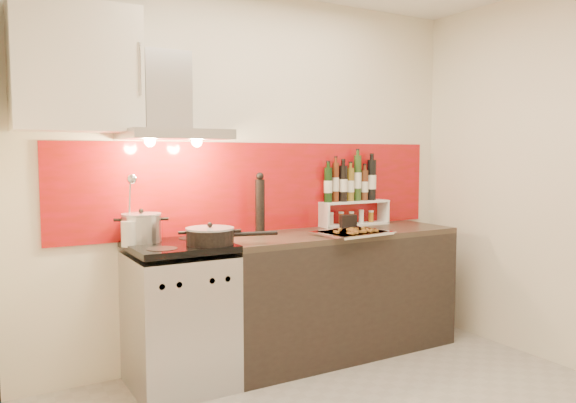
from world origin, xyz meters
TOP-DOWN VIEW (x-y plane):
  - back_wall at (0.00, 1.40)m, footprint 3.40×0.02m
  - left_wall at (-1.70, 0.00)m, footprint 0.02×2.80m
  - backsplash at (0.05, 1.39)m, footprint 3.00×0.02m
  - range_stove at (-0.70, 1.10)m, footprint 0.60×0.60m
  - counter at (0.50, 1.10)m, footprint 1.80×0.60m
  - range_hood at (-0.70, 1.24)m, footprint 0.62×0.50m
  - upper_cabinet at (-1.25, 1.22)m, footprint 0.70×0.35m
  - stock_pot at (-0.88, 1.26)m, footprint 0.25×0.25m
  - saute_pan at (-0.54, 0.96)m, footprint 0.56×0.30m
  - utensil_jar at (-0.98, 1.18)m, footprint 0.09×0.14m
  - pepper_mill at (-0.06, 1.24)m, footprint 0.07×0.07m
  - step_shelf at (0.80, 1.32)m, footprint 0.60×0.16m
  - caddy_box at (0.61, 1.12)m, footprint 0.13×0.07m
  - baking_tray at (0.49, 0.91)m, footprint 0.53×0.43m

SIDE VIEW (x-z plane):
  - range_stove at x=-0.70m, z-range -0.01..0.90m
  - counter at x=0.50m, z-range 0.00..0.90m
  - baking_tray at x=0.49m, z-range 0.90..0.93m
  - caddy_box at x=0.61m, z-range 0.91..1.01m
  - saute_pan at x=-0.54m, z-range 0.89..1.03m
  - stock_pot at x=-0.88m, z-range 0.89..1.11m
  - utensil_jar at x=-0.98m, z-range 0.81..1.25m
  - pepper_mill at x=-0.06m, z-range 0.89..1.33m
  - step_shelf at x=0.80m, z-range 0.87..1.42m
  - backsplash at x=0.05m, z-range 0.90..1.54m
  - back_wall at x=0.00m, z-range 0.00..2.60m
  - left_wall at x=-1.70m, z-range 0.00..2.60m
  - range_hood at x=-0.70m, z-range 1.44..2.05m
  - upper_cabinet at x=-1.25m, z-range 1.59..2.31m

